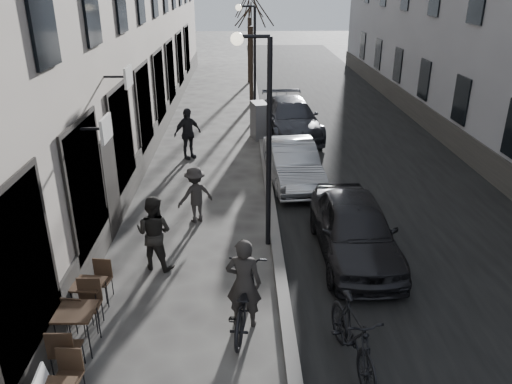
{
  "coord_description": "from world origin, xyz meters",
  "views": [
    {
      "loc": [
        -0.62,
        -4.96,
        6.14
      ],
      "look_at": [
        -0.33,
        5.11,
        1.8
      ],
      "focal_mm": 35.0,
      "sensor_mm": 36.0,
      "label": 1
    }
  ],
  "objects_px": {
    "bistro_set_b": "(78,326)",
    "utility_cabinet": "(259,121)",
    "pedestrian_mid": "(195,195)",
    "car_far": "(291,118)",
    "moped": "(353,336)",
    "bistro_set_c": "(90,295)",
    "tree_far": "(249,4)",
    "pedestrian_near": "(154,233)",
    "tree_near": "(251,10)",
    "bicycle": "(244,299)",
    "car_near": "(355,228)",
    "streetlamp_near": "(262,121)",
    "streetlamp_far": "(251,50)",
    "pedestrian_far": "(188,134)",
    "car_mid": "(293,163)"
  },
  "relations": [
    {
      "from": "pedestrian_mid",
      "to": "pedestrian_far",
      "type": "relative_size",
      "value": 0.83
    },
    {
      "from": "pedestrian_far",
      "to": "car_mid",
      "type": "distance_m",
      "value": 4.39
    },
    {
      "from": "tree_near",
      "to": "bistro_set_b",
      "type": "height_order",
      "value": "tree_near"
    },
    {
      "from": "tree_near",
      "to": "bistro_set_b",
      "type": "bearing_deg",
      "value": -100.47
    },
    {
      "from": "pedestrian_near",
      "to": "car_far",
      "type": "relative_size",
      "value": 0.35
    },
    {
      "from": "car_far",
      "to": "moped",
      "type": "bearing_deg",
      "value": -96.74
    },
    {
      "from": "car_far",
      "to": "car_mid",
      "type": "bearing_deg",
      "value": -100.44
    },
    {
      "from": "pedestrian_mid",
      "to": "car_far",
      "type": "relative_size",
      "value": 0.31
    },
    {
      "from": "tree_far",
      "to": "bistro_set_c",
      "type": "relative_size",
      "value": 3.89
    },
    {
      "from": "pedestrian_near",
      "to": "streetlamp_far",
      "type": "bearing_deg",
      "value": -81.84
    },
    {
      "from": "tree_near",
      "to": "bistro_set_b",
      "type": "distance_m",
      "value": 19.5
    },
    {
      "from": "utility_cabinet",
      "to": "car_near",
      "type": "relative_size",
      "value": 0.35
    },
    {
      "from": "moped",
      "to": "bistro_set_c",
      "type": "bearing_deg",
      "value": 152.93
    },
    {
      "from": "pedestrian_far",
      "to": "car_near",
      "type": "bearing_deg",
      "value": -94.22
    },
    {
      "from": "car_near",
      "to": "moped",
      "type": "height_order",
      "value": "car_near"
    },
    {
      "from": "bistro_set_b",
      "to": "car_near",
      "type": "xyz_separation_m",
      "value": [
        5.56,
        3.1,
        0.23
      ]
    },
    {
      "from": "tree_near",
      "to": "bicycle",
      "type": "xyz_separation_m",
      "value": [
        -0.52,
        -18.12,
        -4.1
      ]
    },
    {
      "from": "bistro_set_c",
      "to": "bistro_set_b",
      "type": "bearing_deg",
      "value": -77.6
    },
    {
      "from": "bistro_set_c",
      "to": "bicycle",
      "type": "bearing_deg",
      "value": 0.93
    },
    {
      "from": "bistro_set_b",
      "to": "utility_cabinet",
      "type": "distance_m",
      "value": 13.2
    },
    {
      "from": "bicycle",
      "to": "pedestrian_far",
      "type": "distance_m",
      "value": 9.88
    },
    {
      "from": "bicycle",
      "to": "car_near",
      "type": "bearing_deg",
      "value": -127.7
    },
    {
      "from": "streetlamp_near",
      "to": "bistro_set_b",
      "type": "distance_m",
      "value": 5.7
    },
    {
      "from": "bicycle",
      "to": "car_far",
      "type": "bearing_deg",
      "value": -90.64
    },
    {
      "from": "streetlamp_far",
      "to": "pedestrian_far",
      "type": "bearing_deg",
      "value": -113.98
    },
    {
      "from": "streetlamp_near",
      "to": "streetlamp_far",
      "type": "height_order",
      "value": "same"
    },
    {
      "from": "tree_far",
      "to": "pedestrian_near",
      "type": "bearing_deg",
      "value": -96.52
    },
    {
      "from": "utility_cabinet",
      "to": "bicycle",
      "type": "xyz_separation_m",
      "value": [
        -0.72,
        -12.07,
        -0.19
      ]
    },
    {
      "from": "tree_far",
      "to": "bistro_set_c",
      "type": "height_order",
      "value": "tree_far"
    },
    {
      "from": "streetlamp_far",
      "to": "car_far",
      "type": "relative_size",
      "value": 1.0
    },
    {
      "from": "utility_cabinet",
      "to": "bicycle",
      "type": "height_order",
      "value": "utility_cabinet"
    },
    {
      "from": "car_mid",
      "to": "pedestrian_far",
      "type": "bearing_deg",
      "value": 140.32
    },
    {
      "from": "streetlamp_far",
      "to": "bicycle",
      "type": "bearing_deg",
      "value": -91.69
    },
    {
      "from": "tree_near",
      "to": "car_far",
      "type": "height_order",
      "value": "tree_near"
    },
    {
      "from": "bistro_set_b",
      "to": "utility_cabinet",
      "type": "relative_size",
      "value": 1.09
    },
    {
      "from": "moped",
      "to": "utility_cabinet",
      "type": "bearing_deg",
      "value": 85.74
    },
    {
      "from": "tree_far",
      "to": "utility_cabinet",
      "type": "xyz_separation_m",
      "value": [
        0.2,
        -12.05,
        -3.92
      ]
    },
    {
      "from": "streetlamp_far",
      "to": "pedestrian_mid",
      "type": "distance_m",
      "value": 11.06
    },
    {
      "from": "bicycle",
      "to": "pedestrian_far",
      "type": "xyz_separation_m",
      "value": [
        -1.97,
        9.68,
        0.37
      ]
    },
    {
      "from": "streetlamp_far",
      "to": "bicycle",
      "type": "distance_m",
      "value": 15.35
    },
    {
      "from": "utility_cabinet",
      "to": "pedestrian_near",
      "type": "bearing_deg",
      "value": -117.71
    },
    {
      "from": "bistro_set_b",
      "to": "car_mid",
      "type": "relative_size",
      "value": 0.4
    },
    {
      "from": "pedestrian_mid",
      "to": "car_far",
      "type": "xyz_separation_m",
      "value": [
        3.33,
        8.07,
        -0.04
      ]
    },
    {
      "from": "bistro_set_b",
      "to": "pedestrian_far",
      "type": "height_order",
      "value": "pedestrian_far"
    },
    {
      "from": "tree_near",
      "to": "bistro_set_b",
      "type": "relative_size",
      "value": 3.49
    },
    {
      "from": "bistro_set_b",
      "to": "pedestrian_near",
      "type": "relative_size",
      "value": 0.92
    },
    {
      "from": "bicycle",
      "to": "pedestrian_far",
      "type": "bearing_deg",
      "value": -69.77
    },
    {
      "from": "pedestrian_mid",
      "to": "car_far",
      "type": "bearing_deg",
      "value": -142.08
    },
    {
      "from": "tree_far",
      "to": "pedestrian_far",
      "type": "relative_size",
      "value": 3.05
    },
    {
      "from": "bistro_set_c",
      "to": "pedestrian_mid",
      "type": "distance_m",
      "value": 4.44
    }
  ]
}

